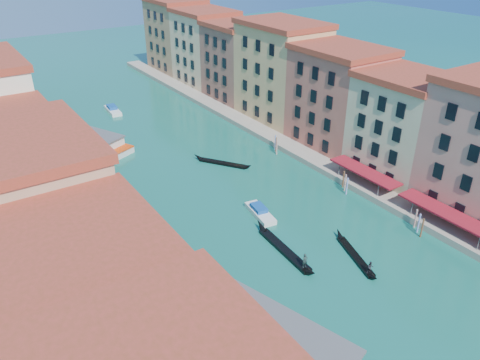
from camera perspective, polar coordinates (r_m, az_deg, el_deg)
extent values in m
cube|color=tan|center=(40.43, -17.69, -17.82)|extent=(12.00, 15.00, 17.00)
cube|color=brown|center=(34.77, -19.83, -7.31)|extent=(12.80, 15.40, 1.00)
cube|color=tan|center=(52.45, -23.20, -5.73)|extent=(12.00, 17.00, 19.00)
cube|color=brown|center=(48.04, -25.42, 4.29)|extent=(12.80, 17.40, 1.00)
cube|color=#D7AA80|center=(66.66, -25.93, -0.25)|extent=(12.00, 14.00, 16.50)
cube|color=tan|center=(80.43, 19.22, 5.72)|extent=(12.00, 14.00, 16.50)
cube|color=brown|center=(77.78, 20.23, 11.68)|extent=(12.80, 14.40, 1.00)
cube|color=#AD5443|center=(89.30, 11.81, 9.37)|extent=(12.00, 16.00, 18.00)
cube|color=brown|center=(86.84, 12.43, 15.31)|extent=(12.80, 16.40, 1.00)
cube|color=tan|center=(101.09, 5.01, 12.61)|extent=(12.00, 18.00, 20.00)
cube|color=brown|center=(98.85, 5.27, 18.49)|extent=(12.80, 18.40, 1.00)
cube|color=brown|center=(114.33, -0.27, 13.87)|extent=(12.00, 15.00, 17.50)
cube|color=brown|center=(112.43, -0.28, 18.45)|extent=(12.80, 15.40, 1.00)
cube|color=#D9AF82|center=(127.10, -4.26, 15.47)|extent=(12.00, 16.00, 18.50)
cube|color=brown|center=(125.36, -4.43, 19.83)|extent=(12.80, 16.40, 1.00)
cube|color=#A0724D|center=(141.30, -7.75, 16.78)|extent=(12.00, 17.00, 19.50)
cube|color=brown|center=(139.72, -8.04, 20.90)|extent=(12.80, 17.40, 1.00)
cube|color=gray|center=(95.01, 3.20, 5.59)|extent=(4.00, 140.00, 1.00)
cube|color=maroon|center=(69.12, 24.35, -3.90)|extent=(3.20, 15.30, 0.25)
cylinder|color=#545456|center=(66.84, 26.99, -7.20)|extent=(0.12, 0.12, 3.00)
cylinder|color=#545456|center=(71.07, 20.16, -3.55)|extent=(0.12, 0.12, 3.00)
cube|color=maroon|center=(76.84, 14.97, 1.01)|extent=(3.20, 12.60, 0.25)
cylinder|color=#545456|center=(74.21, 16.45, -1.52)|extent=(0.12, 0.12, 3.00)
cylinder|color=#545456|center=(79.05, 11.94, 0.95)|extent=(0.12, 0.12, 3.00)
cylinder|color=brown|center=(67.84, 21.29, -5.56)|extent=(0.24, 0.24, 3.20)
cylinder|color=brown|center=(68.73, 20.94, -5.03)|extent=(0.24, 0.24, 3.20)
cylinder|color=brown|center=(69.62, 20.59, -4.52)|extent=(0.24, 0.24, 3.20)
cylinder|color=brown|center=(75.11, 12.90, -0.84)|extent=(0.24, 0.24, 3.20)
cylinder|color=brown|center=(76.10, 12.69, -0.42)|extent=(0.24, 0.24, 3.20)
cylinder|color=brown|center=(77.09, 12.48, -0.01)|extent=(0.24, 0.24, 3.20)
cylinder|color=brown|center=(86.91, 4.50, 3.91)|extent=(0.24, 0.24, 3.20)
cylinder|color=brown|center=(87.97, 4.41, 4.22)|extent=(0.24, 0.24, 3.20)
cylinder|color=brown|center=(89.03, 4.32, 4.52)|extent=(0.24, 0.24, 3.20)
cube|color=white|center=(49.50, 3.07, -18.63)|extent=(11.69, 23.47, 1.38)
cube|color=silver|center=(48.42, 3.12, -17.42)|extent=(9.79, 18.91, 1.84)
cube|color=#545456|center=(47.65, 3.15, -16.50)|extent=(10.29, 19.56, 0.29)
cube|color=#E3430D|center=(49.04, 3.09, -18.13)|extent=(11.74, 23.49, 0.29)
cube|color=silver|center=(95.71, -18.18, 4.43)|extent=(12.80, 20.45, 1.23)
cube|color=silver|center=(95.22, -18.30, 5.16)|extent=(10.61, 16.54, 1.63)
cube|color=#545456|center=(94.87, -18.38, 5.70)|extent=(11.11, 17.13, 0.26)
cube|color=#E3430D|center=(95.50, -18.23, 4.74)|extent=(12.85, 20.48, 0.26)
cube|color=black|center=(61.40, 5.41, -8.50)|extent=(1.94, 10.32, 0.51)
cone|color=black|center=(65.00, 2.56, -5.62)|extent=(1.18, 2.35, 1.91)
cone|color=black|center=(57.67, 8.69, -11.11)|extent=(1.15, 1.96, 1.69)
imported|color=#1F302E|center=(57.95, 7.92, -9.72)|extent=(0.75, 0.52, 1.97)
cube|color=black|center=(61.88, 13.88, -9.04)|extent=(3.59, 8.28, 0.42)
cone|color=black|center=(64.95, 12.00, -6.46)|extent=(1.38, 2.04, 1.56)
cone|color=black|center=(58.64, 16.06, -11.41)|extent=(1.28, 1.73, 1.38)
imported|color=#24242A|center=(58.93, 15.60, -10.23)|extent=(0.93, 0.82, 1.61)
cube|color=black|center=(83.35, -2.13, 2.06)|extent=(5.87, 7.87, 0.44)
cone|color=black|center=(85.12, -5.15, 2.82)|extent=(1.84, 2.12, 1.64)
cone|color=black|center=(81.54, 1.01, 1.67)|extent=(1.65, 1.84, 1.45)
cube|color=silver|center=(68.39, 2.48, -4.06)|extent=(2.97, 6.69, 0.74)
cube|color=#124894|center=(68.40, 2.32, -3.42)|extent=(2.06, 2.99, 0.65)
cube|color=white|center=(112.21, -15.24, 8.16)|extent=(2.74, 7.22, 0.81)
cube|color=#124894|center=(112.45, -15.35, 8.57)|extent=(2.04, 3.16, 0.71)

